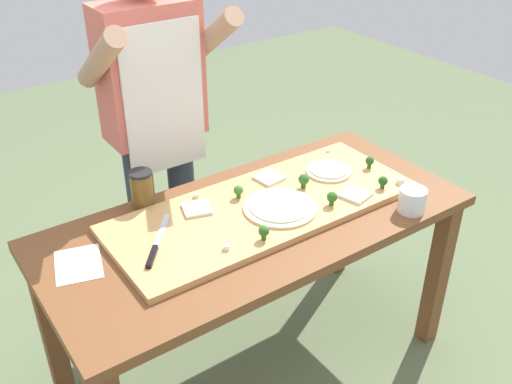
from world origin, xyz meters
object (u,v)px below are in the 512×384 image
object	(u,v)px
prep_table	(256,242)
flour_cup	(412,201)
broccoli_floret_front_mid	(239,190)
cheese_crumble_c	(226,248)
chefs_knife	(156,247)
pizza_whole_cheese_artichoke	(329,171)
broccoli_floret_back_left	(383,181)
sauce_jar	(142,190)
pizza_slice_near_right	(269,178)
cook_center	(155,114)
broccoli_floret_center_right	(304,180)
pizza_slice_far_right	(197,209)
cheese_crumble_b	(196,195)
recipe_note	(78,264)
broccoli_floret_front_right	(264,232)
broccoli_floret_front_left	(370,161)
cheese_crumble_d	(400,181)
cheese_crumble_a	(328,150)
pizza_whole_white_garlic	(280,207)
pizza_slice_far_left	(355,195)
broccoli_floret_back_mid	(332,197)

from	to	relation	value
prep_table	flour_cup	distance (m)	0.60
broccoli_floret_front_mid	cheese_crumble_c	world-z (taller)	broccoli_floret_front_mid
chefs_knife	pizza_whole_cheese_artichoke	size ratio (longest dim) A/B	1.38
chefs_knife	cheese_crumble_c	xyz separation A→B (m)	(0.19, -0.14, 0.00)
broccoli_floret_back_left	sauce_jar	distance (m)	0.92
pizza_slice_near_right	cook_center	world-z (taller)	cook_center
broccoli_floret_center_right	cheese_crumble_c	world-z (taller)	broccoli_floret_center_right
chefs_knife	pizza_slice_far_right	xyz separation A→B (m)	(0.23, 0.13, 0.00)
broccoli_floret_center_right	cheese_crumble_b	bearing A→B (deg)	154.64
pizza_slice_far_right	recipe_note	size ratio (longest dim) A/B	0.52
chefs_knife	pizza_slice_near_right	distance (m)	0.61
broccoli_floret_front_mid	broccoli_floret_front_right	world-z (taller)	broccoli_floret_front_right
prep_table	broccoli_floret_front_left	world-z (taller)	broccoli_floret_front_left
broccoli_floret_front_left	cheese_crumble_c	bearing A→B (deg)	-170.03
prep_table	broccoli_floret_front_mid	size ratio (longest dim) A/B	30.47
cheese_crumble_c	broccoli_floret_front_left	bearing A→B (deg)	9.97
pizza_slice_far_right	cook_center	xyz separation A→B (m)	(0.08, 0.46, 0.20)
pizza_whole_cheese_artichoke	cheese_crumble_c	distance (m)	0.66
cheese_crumble_d	broccoli_floret_center_right	bearing A→B (deg)	149.86
cheese_crumble_a	flour_cup	world-z (taller)	flour_cup
pizza_whole_cheese_artichoke	prep_table	bearing A→B (deg)	-169.95
cheese_crumble_c	cook_center	size ratio (longest dim) A/B	0.01
broccoli_floret_front_right	prep_table	bearing A→B (deg)	63.16
chefs_knife	cheese_crumble_b	distance (m)	0.34
broccoli_floret_center_right	cook_center	size ratio (longest dim) A/B	0.04
cheese_crumble_b	pizza_whole_white_garlic	bearing A→B (deg)	-49.50
broccoli_floret_back_left	cheese_crumble_c	world-z (taller)	broccoli_floret_back_left
broccoli_floret_front_mid	pizza_whole_cheese_artichoke	bearing A→B (deg)	-6.30
pizza_slice_far_left	broccoli_floret_front_left	world-z (taller)	broccoli_floret_front_left
pizza_slice_near_right	sauce_jar	world-z (taller)	sauce_jar
flour_cup	recipe_note	distance (m)	1.21
prep_table	cheese_crumble_b	xyz separation A→B (m)	(-0.13, 0.21, 0.14)
cheese_crumble_d	cheese_crumble_a	bearing A→B (deg)	97.23
cheese_crumble_d	flour_cup	bearing A→B (deg)	-121.85
chefs_knife	cook_center	distance (m)	0.69
chefs_knife	cheese_crumble_d	xyz separation A→B (m)	(0.99, -0.17, 0.00)
pizza_slice_far_right	sauce_jar	bearing A→B (deg)	128.60
prep_table	cheese_crumble_b	distance (m)	0.29
pizza_slice_near_right	broccoli_floret_back_left	bearing A→B (deg)	-44.14
cheese_crumble_b	flour_cup	distance (m)	0.81
sauce_jar	recipe_note	xyz separation A→B (m)	(-0.33, -0.20, -0.08)
pizza_slice_far_left	broccoli_floret_back_mid	xyz separation A→B (m)	(-0.12, 0.00, 0.03)
broccoli_floret_front_right	cheese_crumble_b	xyz separation A→B (m)	(-0.05, 0.37, -0.02)
broccoli_floret_back_mid	sauce_jar	bearing A→B (deg)	142.96
chefs_knife	broccoli_floret_back_mid	bearing A→B (deg)	-11.27
broccoli_floret_front_left	cook_center	distance (m)	0.91
cheese_crumble_b	cheese_crumble_d	xyz separation A→B (m)	(0.71, -0.37, 0.00)
cook_center	pizza_whole_white_garlic	bearing A→B (deg)	-74.27
chefs_knife	pizza_slice_near_right	xyz separation A→B (m)	(0.58, 0.16, 0.00)
sauce_jar	pizza_slice_near_right	bearing A→B (deg)	-15.24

